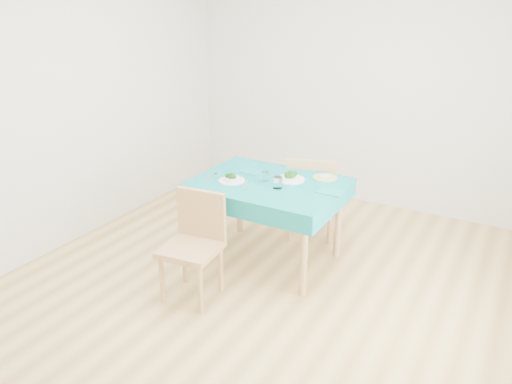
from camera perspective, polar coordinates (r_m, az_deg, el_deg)
The scene contains 16 objects.
room_shell at distance 3.69m, azimuth 0.00°, elevation 7.21°, with size 4.02×4.52×2.73m.
table at distance 4.46m, azimuth 1.37°, elevation -3.41°, with size 1.26×0.96×0.76m, color #096B6B.
chair_near at distance 3.88m, azimuth -7.55°, elevation -5.24°, with size 0.42×0.46×1.05m, color #AB8050.
chair_far at distance 4.91m, azimuth 6.49°, elevation 1.48°, with size 0.47×0.51×1.17m, color #AB8050.
bowl_near at distance 4.32m, azimuth -2.79°, elevation 1.65°, with size 0.23×0.23×0.07m, color white, non-canonical shape.
bowl_far at distance 4.35m, azimuth 3.94°, elevation 1.84°, with size 0.26×0.26×0.08m, color white, non-canonical shape.
fork_near at distance 4.46m, azimuth -5.13°, elevation 1.81°, with size 0.02×0.19×0.00m, color silver.
knife_near at distance 4.24m, azimuth -1.17°, elevation 0.85°, with size 0.02×0.22×0.00m, color silver.
fork_far at distance 4.41m, azimuth 2.73°, elevation 1.64°, with size 0.02×0.18×0.00m, color silver.
knife_far at distance 4.12m, azimuth 7.09°, elevation 0.02°, with size 0.02×0.23×0.00m, color silver.
napkin_near at distance 4.54m, azimuth -0.54°, elevation 2.32°, with size 0.19×0.13×0.01m, color #0E7776.
napkin_far at distance 4.12m, azimuth 8.49°, elevation -0.00°, with size 0.20×0.14×0.01m, color #0E7776.
tumbler_center at distance 4.32m, azimuth 1.09°, elevation 1.79°, with size 0.06×0.06×0.08m, color white.
tumbler_side at distance 4.16m, azimuth 2.51°, elevation 1.08°, with size 0.08×0.08×0.10m, color white.
side_plate at distance 4.44m, azimuth 7.90°, elevation 1.62°, with size 0.22×0.22×0.01m, color #A4C35F.
bread_slice at distance 4.43m, azimuth 7.91°, elevation 1.78°, with size 0.10×0.10×0.01m, color beige.
Camera 1 is at (1.77, -3.10, 2.27)m, focal length 35.00 mm.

